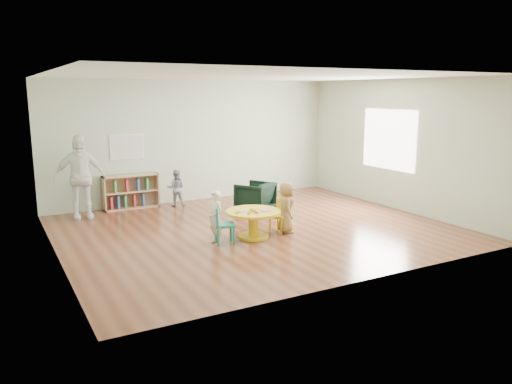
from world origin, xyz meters
The scene contains 11 objects.
room centered at (0.01, 0.00, 1.89)m, with size 7.10×7.00×2.80m.
activity_table centered at (-0.32, -0.46, 0.33)m, with size 0.97×0.97×0.53m.
kid_chair_left centered at (-0.94, -0.48, 0.34)m, with size 0.41×0.41×0.62m.
kid_chair_right centered at (0.34, -0.33, 0.32)m, with size 0.42×0.42×0.59m.
bookshelf centered at (-1.61, 2.86, 0.37)m, with size 1.20×0.30×0.75m.
alphabet_poster centered at (-1.60, 2.98, 1.35)m, with size 0.74×0.01×0.54m.
armchair centered at (0.65, 1.23, 0.32)m, with size 0.68×0.70×0.64m, color black.
child_left centered at (-1.05, -0.49, 0.45)m, with size 0.33×0.22×0.91m, color white.
child_right centered at (0.37, -0.45, 0.47)m, with size 0.46×0.30×0.94m, color yellow.
toddler centered at (-0.66, 2.54, 0.41)m, with size 0.40×0.31×0.82m, color #1A2041.
adult_caretaker centered at (-2.72, 2.41, 0.85)m, with size 1.00×0.41×1.70m, color white.
Camera 1 is at (-4.34, -7.92, 2.51)m, focal length 35.00 mm.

